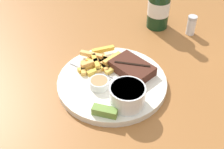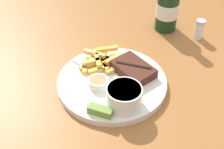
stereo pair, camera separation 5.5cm
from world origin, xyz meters
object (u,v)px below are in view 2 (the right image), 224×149
(dinner_plate, at_px, (112,83))
(fork_utensil, at_px, (90,68))
(steak_portion, at_px, (133,69))
(pickle_spear, at_px, (100,111))
(salt_shaker, at_px, (199,29))
(dipping_sauce_cup, at_px, (98,82))
(coleslaw_cup, at_px, (124,96))
(beer_bottle, at_px, (167,9))

(dinner_plate, xyz_separation_m, fork_utensil, (-0.07, -0.03, 0.01))
(steak_portion, height_order, pickle_spear, steak_portion)
(dinner_plate, height_order, fork_utensil, fork_utensil)
(fork_utensil, height_order, salt_shaker, salt_shaker)
(pickle_spear, xyz_separation_m, fork_utensil, (-0.16, 0.06, -0.01))
(steak_portion, distance_m, dipping_sauce_cup, 0.11)
(dinner_plate, height_order, salt_shaker, salt_shaker)
(dinner_plate, relative_size, pickle_spear, 4.75)
(steak_portion, bearing_deg, salt_shaker, 98.65)
(steak_portion, bearing_deg, coleslaw_cup, -46.31)
(dipping_sauce_cup, bearing_deg, fork_utensil, 168.17)
(coleslaw_cup, bearing_deg, dipping_sauce_cup, -168.12)
(dipping_sauce_cup, distance_m, salt_shaker, 0.40)
(dinner_plate, height_order, pickle_spear, pickle_spear)
(steak_portion, bearing_deg, beer_bottle, 121.49)
(fork_utensil, bearing_deg, pickle_spear, -41.49)
(dinner_plate, xyz_separation_m, pickle_spear, (0.08, -0.09, 0.02))
(beer_bottle, relative_size, salt_shaker, 3.23)
(steak_portion, distance_m, coleslaw_cup, 0.12)
(salt_shaker, bearing_deg, pickle_spear, -74.51)
(salt_shaker, bearing_deg, dinner_plate, -83.87)
(dinner_plate, relative_size, coleslaw_cup, 3.34)
(beer_bottle, bearing_deg, dinner_plate, -65.23)
(steak_portion, height_order, dipping_sauce_cup, steak_portion)
(coleslaw_cup, height_order, pickle_spear, coleslaw_cup)
(pickle_spear, bearing_deg, dinner_plate, 134.09)
(dipping_sauce_cup, bearing_deg, coleslaw_cup, 11.88)
(dipping_sauce_cup, xyz_separation_m, pickle_spear, (0.08, -0.05, -0.00))
(fork_utensil, bearing_deg, salt_shaker, 64.54)
(dipping_sauce_cup, height_order, pickle_spear, dipping_sauce_cup)
(pickle_spear, bearing_deg, coleslaw_cup, 85.38)
(dinner_plate, xyz_separation_m, beer_bottle, (-0.14, 0.30, 0.07))
(coleslaw_cup, xyz_separation_m, beer_bottle, (-0.23, 0.32, 0.03))
(beer_bottle, bearing_deg, steak_portion, -58.51)
(dinner_plate, distance_m, steak_portion, 0.07)
(dipping_sauce_cup, distance_m, pickle_spear, 0.10)
(salt_shaker, bearing_deg, fork_utensil, -95.08)
(steak_portion, distance_m, beer_bottle, 0.28)
(salt_shaker, bearing_deg, coleslaw_cup, -71.33)
(pickle_spear, height_order, beer_bottle, beer_bottle)
(dipping_sauce_cup, height_order, beer_bottle, beer_bottle)
(steak_portion, relative_size, pickle_spear, 1.96)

